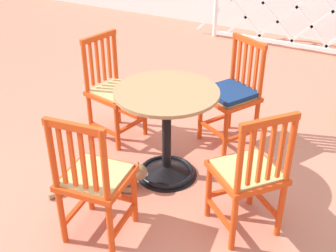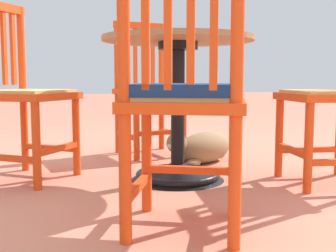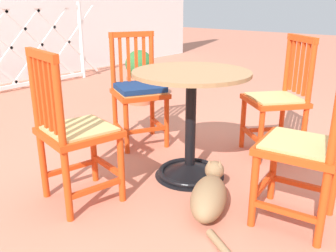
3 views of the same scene
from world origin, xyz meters
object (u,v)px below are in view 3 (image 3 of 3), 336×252
object	(u,v)px
cafe_table	(190,137)
orange_chair_near_fence	(74,133)
orange_chair_facing_out	(139,91)
tabby_cat	(210,195)
terracotta_planter	(140,76)
orange_chair_by_planter	(306,148)
orange_chair_at_corner	(278,100)

from	to	relation	value
cafe_table	orange_chair_near_fence	bearing A→B (deg)	155.38
orange_chair_facing_out	orange_chair_near_fence	xyz separation A→B (m)	(-0.93, -0.39, -0.01)
tabby_cat	terracotta_planter	xyz separation A→B (m)	(1.44, 1.93, 0.23)
terracotta_planter	tabby_cat	bearing A→B (deg)	-126.72
cafe_table	orange_chair_facing_out	size ratio (longest dim) A/B	0.83
orange_chair_near_fence	terracotta_planter	xyz separation A→B (m)	(1.85, 1.26, -0.11)
orange_chair_by_planter	terracotta_planter	size ratio (longest dim) A/B	1.47
orange_chair_near_fence	orange_chair_by_planter	size ratio (longest dim) A/B	1.00
tabby_cat	orange_chair_near_fence	bearing A→B (deg)	121.74
orange_chair_at_corner	tabby_cat	world-z (taller)	orange_chair_at_corner
cafe_table	orange_chair_by_planter	size ratio (longest dim) A/B	0.83
terracotta_planter	cafe_table	bearing A→B (deg)	-126.27
orange_chair_near_fence	tabby_cat	distance (m)	0.86
cafe_table	orange_chair_by_planter	xyz separation A→B (m)	(-0.08, -0.79, 0.15)
orange_chair_by_planter	tabby_cat	world-z (taller)	orange_chair_by_planter
orange_chair_facing_out	orange_chair_by_planter	size ratio (longest dim) A/B	1.00
cafe_table	orange_chair_facing_out	xyz separation A→B (m)	(0.24, 0.71, 0.16)
orange_chair_facing_out	terracotta_planter	distance (m)	1.27
orange_chair_by_planter	tabby_cat	bearing A→B (deg)	114.79
orange_chair_by_planter	terracotta_planter	xyz separation A→B (m)	(1.24, 2.37, -0.11)
cafe_table	tabby_cat	xyz separation A→B (m)	(-0.28, -0.35, -0.19)
cafe_table	tabby_cat	bearing A→B (deg)	-128.69
orange_chair_at_corner	terracotta_planter	size ratio (longest dim) A/B	1.47
orange_chair_at_corner	tabby_cat	xyz separation A→B (m)	(-1.02, -0.07, -0.34)
cafe_table	orange_chair_by_planter	world-z (taller)	orange_chair_by_planter
cafe_table	orange_chair_by_planter	bearing A→B (deg)	-95.65
orange_chair_at_corner	terracotta_planter	world-z (taller)	orange_chair_at_corner
cafe_table	terracotta_planter	size ratio (longest dim) A/B	1.23
terracotta_planter	orange_chair_by_planter	bearing A→B (deg)	-117.58
cafe_table	orange_chair_at_corner	bearing A→B (deg)	-20.80
orange_chair_at_corner	orange_chair_near_fence	world-z (taller)	same
terracotta_planter	orange_chair_at_corner	bearing A→B (deg)	-102.74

